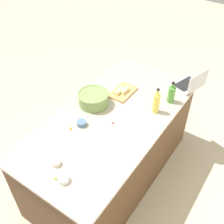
# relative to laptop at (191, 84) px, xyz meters

# --- Properties ---
(ground_plane) EXTENTS (12.00, 12.00, 0.00)m
(ground_plane) POSITION_rel_laptop_xyz_m (0.85, -0.43, -0.95)
(ground_plane) COLOR #B7A88E
(island_counter) EXTENTS (1.99, 0.98, 0.90)m
(island_counter) POSITION_rel_laptop_xyz_m (0.85, -0.43, -0.50)
(island_counter) COLOR #4C331E
(island_counter) RESTS_ON ground
(laptop) EXTENTS (0.36, 0.31, 0.22)m
(laptop) POSITION_rel_laptop_xyz_m (0.00, 0.00, 0.00)
(laptop) COLOR #B7B7BC
(laptop) RESTS_ON island_counter
(mixing_bowl_large) EXTENTS (0.30, 0.30, 0.13)m
(mixing_bowl_large) POSITION_rel_laptop_xyz_m (0.81, -0.68, 0.02)
(mixing_bowl_large) COLOR #72934C
(mixing_bowl_large) RESTS_ON island_counter
(bottle_olive) EXTENTS (0.07, 0.07, 0.23)m
(bottle_olive) POSITION_rel_laptop_xyz_m (0.34, -0.07, 0.05)
(bottle_olive) COLOR #4C8C38
(bottle_olive) RESTS_ON island_counter
(bottle_oil) EXTENTS (0.06, 0.06, 0.27)m
(bottle_oil) POSITION_rel_laptop_xyz_m (0.56, -0.13, 0.06)
(bottle_oil) COLOR #DBC64C
(bottle_oil) RESTS_ON island_counter
(cutting_board) EXTENTS (0.30, 0.20, 0.02)m
(cutting_board) POSITION_rel_laptop_xyz_m (0.49, -0.54, -0.04)
(cutting_board) COLOR #AD7F4C
(cutting_board) RESTS_ON island_counter
(butter_stick_left) EXTENTS (0.11, 0.04, 0.04)m
(butter_stick_left) POSITION_rel_laptop_xyz_m (0.53, -0.56, -0.01)
(butter_stick_left) COLOR #F4E58C
(butter_stick_left) RESTS_ON cutting_board
(butter_stick_right) EXTENTS (0.11, 0.04, 0.04)m
(butter_stick_right) POSITION_rel_laptop_xyz_m (0.48, -0.52, -0.01)
(butter_stick_right) COLOR #F4E58C
(butter_stick_right) RESTS_ON cutting_board
(ramekin_small) EXTENTS (0.09, 0.09, 0.04)m
(ramekin_small) POSITION_rel_laptop_xyz_m (1.65, -0.32, -0.03)
(ramekin_small) COLOR white
(ramekin_small) RESTS_ON island_counter
(ramekin_medium) EXTENTS (0.07, 0.07, 0.04)m
(ramekin_medium) POSITION_rel_laptop_xyz_m (1.57, -0.48, -0.03)
(ramekin_medium) COLOR beige
(ramekin_medium) RESTS_ON island_counter
(ramekin_wide) EXTENTS (0.09, 0.09, 0.04)m
(ramekin_wide) POSITION_rel_laptop_xyz_m (1.11, -0.59, -0.02)
(ramekin_wide) COLOR slate
(ramekin_wide) RESTS_ON island_counter
(candy_0) EXTENTS (0.02, 0.02, 0.02)m
(candy_0) POSITION_rel_laptop_xyz_m (0.54, -0.84, -0.04)
(candy_0) COLOR blue
(candy_0) RESTS_ON island_counter
(candy_1) EXTENTS (0.02, 0.02, 0.02)m
(candy_1) POSITION_rel_laptop_xyz_m (1.21, -0.64, -0.04)
(candy_1) COLOR yellow
(candy_1) RESTS_ON island_counter
(candy_2) EXTENTS (0.02, 0.02, 0.02)m
(candy_2) POSITION_rel_laptop_xyz_m (1.67, -0.38, -0.04)
(candy_2) COLOR yellow
(candy_2) RESTS_ON island_counter
(candy_3) EXTENTS (0.02, 0.02, 0.02)m
(candy_3) POSITION_rel_laptop_xyz_m (0.93, -0.37, -0.04)
(candy_3) COLOR red
(candy_3) RESTS_ON island_counter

